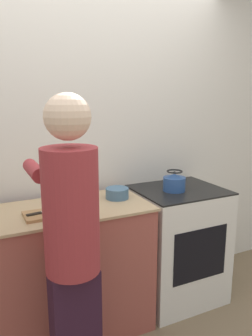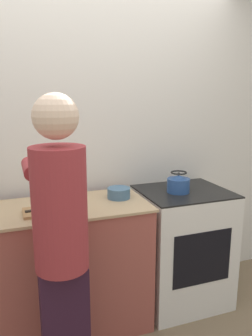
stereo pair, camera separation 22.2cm
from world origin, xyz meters
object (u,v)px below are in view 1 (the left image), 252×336
object	(u,v)px
knife	(45,212)
cutting_board	(51,213)
oven	(177,244)
person	(72,240)
bowl_prep	(117,193)
kettle	(174,182)

from	to	relation	value
knife	cutting_board	bearing A→B (deg)	-20.31
oven	knife	bearing A→B (deg)	-174.82
person	bowl_prep	xyz separation A→B (m)	(0.51, 0.56, 0.03)
person	knife	world-z (taller)	person
oven	person	distance (m)	1.26
knife	kettle	size ratio (longest dim) A/B	1.42
person	kettle	distance (m)	1.10
person	bowl_prep	bearing A→B (deg)	47.71
person	oven	bearing A→B (deg)	27.33
knife	kettle	distance (m)	1.02
cutting_board	kettle	world-z (taller)	kettle
cutting_board	kettle	distance (m)	0.99
person	cutting_board	distance (m)	0.43
bowl_prep	kettle	bearing A→B (deg)	-5.09
oven	kettle	distance (m)	0.54
bowl_prep	cutting_board	bearing A→B (deg)	-166.08
cutting_board	bowl_prep	size ratio (longest dim) A/B	1.94
person	knife	bearing A→B (deg)	95.49
person	bowl_prep	size ratio (longest dim) A/B	10.05
knife	bowl_prep	bearing A→B (deg)	5.70
oven	knife	distance (m)	1.19
oven	kettle	world-z (taller)	kettle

